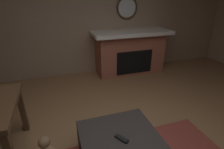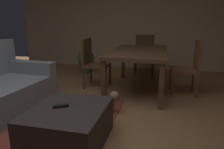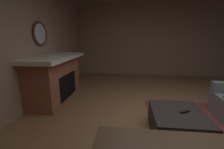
{
  "view_description": "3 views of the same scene",
  "coord_description": "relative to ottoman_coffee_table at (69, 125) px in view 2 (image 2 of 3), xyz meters",
  "views": [
    {
      "loc": [
        0.68,
        1.38,
        1.82
      ],
      "look_at": [
        -0.08,
        -0.9,
        0.73
      ],
      "focal_mm": 28.25,
      "sensor_mm": 36.0,
      "label": 1
    },
    {
      "loc": [
        -1.71,
        -0.96,
        1.26
      ],
      "look_at": [
        0.85,
        -0.34,
        0.58
      ],
      "focal_mm": 33.79,
      "sensor_mm": 36.0,
      "label": 2
    },
    {
      "loc": [
        2.27,
        -0.8,
        1.44
      ],
      "look_at": [
        0.44,
        -1.0,
        1.0
      ],
      "focal_mm": 24.64,
      "sensor_mm": 36.0,
      "label": 3
    }
  ],
  "objects": [
    {
      "name": "floor",
      "position": [
        -0.12,
        0.05,
        -0.19
      ],
      "size": [
        9.56,
        9.56,
        0.0
      ],
      "primitive_type": "plane",
      "color": "olive"
    },
    {
      "name": "wall_right_window_side",
      "position": [
        3.86,
        0.05,
        1.21
      ],
      "size": [
        0.12,
        6.14,
        2.8
      ],
      "primitive_type": "cube",
      "color": "#C4AA91",
      "rests_on": "ground"
    },
    {
      "name": "area_rug",
      "position": [
        -0.0,
        0.65,
        -0.19
      ],
      "size": [
        2.6,
        2.0,
        0.01
      ],
      "primitive_type": "cube",
      "color": "brown",
      "rests_on": "ground"
    },
    {
      "name": "ottoman_coffee_table",
      "position": [
        0.0,
        0.0,
        0.0
      ],
      "size": [
        0.87,
        0.75,
        0.39
      ],
      "primitive_type": "cube",
      "color": "#2D2826",
      "rests_on": "ground"
    },
    {
      "name": "tv_remote",
      "position": [
        0.0,
        0.09,
        0.21
      ],
      "size": [
        0.13,
        0.16,
        0.02
      ],
      "primitive_type": "cube",
      "rotation": [
        0.0,
        0.0,
        0.57
      ],
      "color": "black",
      "rests_on": "ottoman_coffee_table"
    },
    {
      "name": "dining_table",
      "position": [
        1.9,
        -0.49,
        0.47
      ],
      "size": [
        1.7,
        0.97,
        0.74
      ],
      "color": "#513823",
      "rests_on": "ground"
    },
    {
      "name": "dining_chair_east",
      "position": [
        3.14,
        -0.48,
        0.33
      ],
      "size": [
        0.47,
        0.47,
        0.93
      ],
      "color": "#513823",
      "rests_on": "ground"
    },
    {
      "name": "dining_chair_north",
      "position": [
        1.9,
        0.39,
        0.33
      ],
      "size": [
        0.45,
        0.45,
        0.93
      ],
      "color": "#513823",
      "rests_on": "ground"
    },
    {
      "name": "dining_chair_south",
      "position": [
        1.9,
        -1.36,
        0.33
      ],
      "size": [
        0.46,
        0.46,
        0.93
      ],
      "color": "brown",
      "rests_on": "ground"
    },
    {
      "name": "potted_plant",
      "position": [
        2.85,
        0.88,
        0.15
      ],
      "size": [
        0.4,
        0.4,
        0.58
      ],
      "color": "#474C51",
      "rests_on": "ground"
    },
    {
      "name": "small_dog",
      "position": [
        0.75,
        -0.13,
        -0.04
      ],
      "size": [
        0.37,
        0.52,
        0.27
      ],
      "color": "#8C6B4C",
      "rests_on": "ground"
    }
  ]
}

